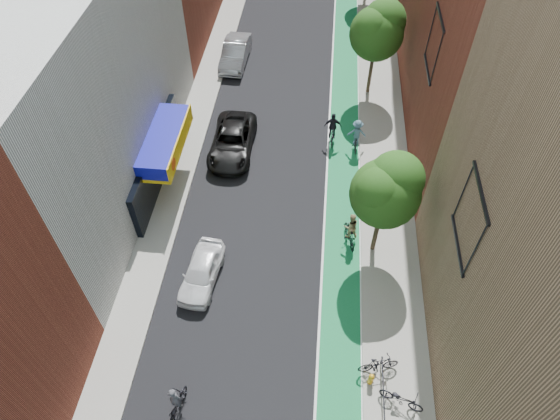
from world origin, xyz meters
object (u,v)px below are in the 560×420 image
(parked_car_white, at_px, (201,272))
(cyclist_lane_far, at_px, (356,136))
(cyclist_lane_mid, at_px, (333,131))
(parked_car_silver, at_px, (235,53))
(cyclist_lane_near, at_px, (350,231))
(parked_car_black, at_px, (232,141))
(cyclist_lead, at_px, (176,405))
(fire_hydrant, at_px, (371,379))

(parked_car_white, relative_size, cyclist_lane_far, 1.88)
(parked_car_white, xyz_separation_m, cyclist_lane_mid, (6.20, 11.18, 0.22))
(parked_car_silver, xyz_separation_m, cyclist_lane_far, (9.06, -8.94, 0.16))
(cyclist_lane_near, xyz_separation_m, cyclist_lane_mid, (-1.15, 7.99, 0.06))
(parked_car_silver, distance_m, cyclist_lane_far, 12.73)
(parked_car_white, distance_m, parked_car_black, 9.73)
(parked_car_silver, bearing_deg, cyclist_lead, -84.60)
(cyclist_lane_mid, bearing_deg, parked_car_black, 13.88)
(cyclist_lane_far, bearing_deg, parked_car_white, 53.67)
(cyclist_lane_mid, bearing_deg, parked_car_silver, -47.63)
(parked_car_white, relative_size, parked_car_silver, 0.80)
(cyclist_lane_near, bearing_deg, cyclist_lane_far, -107.50)
(cyclist_lead, bearing_deg, parked_car_silver, -76.38)
(parked_car_white, bearing_deg, parked_car_black, 95.74)
(parked_car_black, bearing_deg, fire_hydrant, -60.17)
(parked_car_white, height_order, parked_car_silver, parked_car_silver)
(fire_hydrant, bearing_deg, cyclist_lane_mid, 97.57)
(cyclist_lead, distance_m, fire_hydrant, 8.26)
(cyclist_lead, distance_m, cyclist_lane_far, 18.81)
(cyclist_lane_near, relative_size, cyclist_lane_mid, 0.93)
(parked_car_white, height_order, cyclist_lead, cyclist_lead)
(parked_car_black, height_order, cyclist_lane_far, cyclist_lane_far)
(cyclist_lead, bearing_deg, parked_car_white, -77.62)
(parked_car_black, relative_size, cyclist_lane_near, 2.74)
(fire_hydrant, bearing_deg, cyclist_lead, -166.58)
(cyclist_lead, distance_m, cyclist_lane_near, 12.04)
(parked_car_white, bearing_deg, cyclist_lane_near, 29.19)
(cyclist_lane_near, relative_size, fire_hydrant, 2.81)
(parked_car_black, bearing_deg, parked_car_silver, 97.56)
(parked_car_black, relative_size, cyclist_lane_far, 2.62)
(parked_car_silver, bearing_deg, fire_hydrant, -66.46)
(parked_car_white, bearing_deg, cyclist_lane_mid, 66.72)
(parked_car_silver, bearing_deg, cyclist_lane_near, -60.29)
(cyclist_lane_far, xyz_separation_m, fire_hydrant, (0.60, -15.36, -0.45))
(parked_car_white, distance_m, fire_hydrant, 9.51)
(cyclist_lane_near, distance_m, fire_hydrant, 7.88)
(cyclist_lane_far, bearing_deg, cyclist_lead, 66.04)
(parked_car_black, xyz_separation_m, fire_hydrant, (8.30, -14.36, -0.24))
(parked_car_silver, distance_m, fire_hydrant, 26.15)
(cyclist_lane_near, bearing_deg, cyclist_lane_mid, -96.65)
(parked_car_silver, xyz_separation_m, cyclist_lane_near, (8.70, -16.48, 0.01))
(cyclist_lane_far, bearing_deg, cyclist_lane_near, 86.67)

